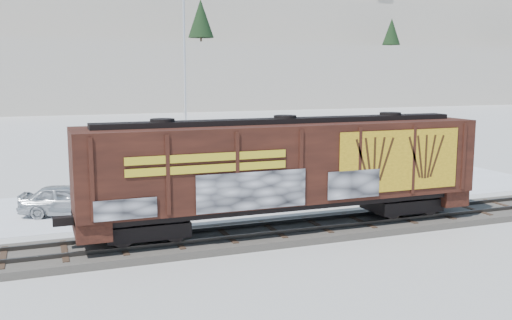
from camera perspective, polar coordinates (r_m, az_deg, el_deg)
name	(u,v)px	position (r m, az deg, el deg)	size (l,w,h in m)	color
ground	(273,236)	(23.26, 1.68, -7.63)	(500.00, 500.00, 0.00)	white
rail_track	(273,233)	(23.22, 1.68, -7.28)	(50.00, 3.40, 0.43)	#59544C
parking_strip	(218,199)	(30.11, -3.81, -3.87)	(40.00, 8.00, 0.03)	white
hillside	(70,44)	(160.84, -18.14, 10.96)	(360.00, 110.00, 93.00)	white
hopper_railcar	(285,166)	(22.83, 2.90, -0.62)	(16.31, 3.06, 4.34)	black
flagpole	(187,99)	(37.38, -6.93, 6.11)	(2.30, 0.90, 13.02)	silver
car_silver	(68,200)	(27.78, -18.33, -3.78)	(1.72, 4.27, 1.46)	silver
car_white	(134,196)	(27.70, -12.10, -3.55)	(1.56, 4.48, 1.48)	white
car_dark	(342,182)	(30.79, 8.57, -2.15)	(2.20, 5.41, 1.57)	black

